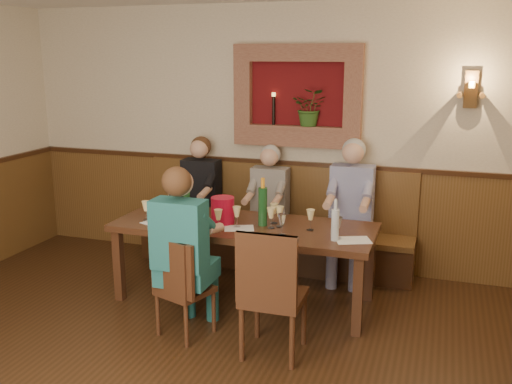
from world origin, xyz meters
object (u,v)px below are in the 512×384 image
chair_near_left (184,306)px  water_bottle (335,224)px  person_bench_left (199,211)px  person_bench_right (349,223)px  chair_near_right (273,318)px  person_chair_front (185,266)px  person_bench_mid (268,220)px  bench (273,237)px  spittoon_bucket (223,210)px  dining_table (244,232)px  wine_bottle_green_b (187,201)px  wine_bottle_green_a (263,206)px

chair_near_left → water_bottle: bearing=47.4°
person_bench_left → water_bottle: (1.72, -1.04, 0.32)m
chair_near_left → person_bench_right: bearing=75.7°
chair_near_right → person_chair_front: (-0.78, 0.10, 0.30)m
person_chair_front → person_bench_mid: bearing=82.9°
chair_near_left → person_bench_right: 2.00m
person_bench_left → person_chair_front: person_chair_front is taller
chair_near_right → person_bench_mid: 1.83m
water_bottle → bench: bearing=127.6°
bench → chair_near_left: 1.77m
bench → spittoon_bucket: (-0.20, -0.97, 0.55)m
spittoon_bucket → water_bottle: 1.09m
dining_table → wine_bottle_green_b: wine_bottle_green_b is taller
person_bench_mid → water_bottle: size_ratio=3.78×
person_bench_mid → wine_bottle_green_b: (-0.59, -0.75, 0.35)m
chair_near_left → person_bench_left: person_bench_left is taller
chair_near_left → chair_near_right: 0.79m
dining_table → chair_near_left: bearing=-106.4°
dining_table → spittoon_bucket: 0.28m
person_bench_left → person_chair_front: 1.72m
bench → person_bench_mid: person_bench_mid is taller
spittoon_bucket → wine_bottle_green_a: (0.37, 0.05, 0.06)m
wine_bottle_green_a → water_bottle: (0.71, -0.22, -0.04)m
dining_table → person_bench_mid: 0.85m
bench → chair_near_left: bench is taller
bench → chair_near_left: (-0.24, -1.75, -0.08)m
chair_near_left → spittoon_bucket: bearing=105.9°
bench → person_bench_right: size_ratio=2.06×
person_chair_front → wine_bottle_green_a: size_ratio=3.24×
person_bench_left → wine_bottle_green_b: size_ratio=3.78×
water_bottle → dining_table: bearing=167.0°
person_bench_right → spittoon_bucket: (-1.04, -0.87, 0.27)m
dining_table → person_bench_right: 1.19m
chair_near_right → person_bench_right: size_ratio=0.71×
dining_table → person_bench_left: 1.19m
bench → water_bottle: size_ratio=8.41×
bench → water_bottle: bench is taller
dining_table → water_bottle: 0.93m
bench → person_bench_left: bearing=-172.8°
person_chair_front → water_bottle: size_ratio=4.03×
dining_table → person_bench_right: bearing=44.8°
person_bench_left → spittoon_bucket: (0.64, -0.87, 0.29)m
person_bench_right → person_chair_front: (-1.08, -1.61, -0.01)m
person_bench_right → dining_table: bearing=-135.2°
bench → person_bench_mid: bearing=-107.7°
spittoon_bucket → wine_bottle_green_a: size_ratio=0.55×
dining_table → chair_near_left: 0.95m
chair_near_right → person_bench_mid: (-0.58, 1.72, 0.25)m
wine_bottle_green_a → chair_near_left: bearing=-116.7°
person_bench_left → chair_near_right: bearing=-51.2°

